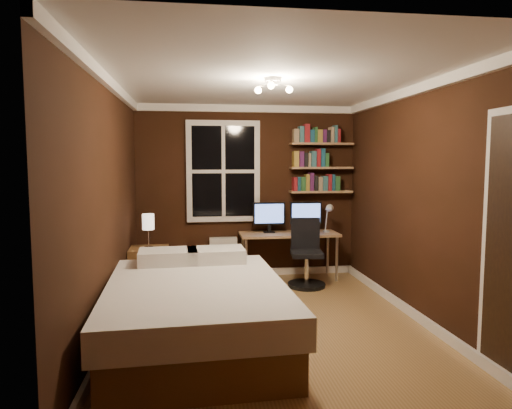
{
  "coord_description": "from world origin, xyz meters",
  "views": [
    {
      "loc": [
        -0.76,
        -4.54,
        1.69
      ],
      "look_at": [
        -0.09,
        0.45,
        1.22
      ],
      "focal_mm": 32.0,
      "sensor_mm": 36.0,
      "label": 1
    }
  ],
  "objects": [
    {
      "name": "floor",
      "position": [
        0.0,
        0.0,
        0.0
      ],
      "size": [
        4.2,
        4.2,
        0.0
      ],
      "primitive_type": "plane",
      "color": "olive",
      "rests_on": "ground"
    },
    {
      "name": "wall_back",
      "position": [
        0.0,
        2.1,
        1.25
      ],
      "size": [
        3.2,
        0.04,
        2.5
      ],
      "primitive_type": "cube",
      "color": "black",
      "rests_on": "ground"
    },
    {
      "name": "wall_left",
      "position": [
        -1.6,
        0.0,
        1.25
      ],
      "size": [
        0.04,
        4.2,
        2.5
      ],
      "primitive_type": "cube",
      "color": "black",
      "rests_on": "ground"
    },
    {
      "name": "wall_right",
      "position": [
        1.6,
        0.0,
        1.25
      ],
      "size": [
        0.04,
        4.2,
        2.5
      ],
      "primitive_type": "cube",
      "color": "black",
      "rests_on": "ground"
    },
    {
      "name": "ceiling",
      "position": [
        0.0,
        0.0,
        2.5
      ],
      "size": [
        3.2,
        4.2,
        0.02
      ],
      "primitive_type": "cube",
      "color": "white",
      "rests_on": "wall_back"
    },
    {
      "name": "window",
      "position": [
        -0.35,
        2.06,
        1.55
      ],
      "size": [
        1.06,
        0.06,
        1.46
      ],
      "primitive_type": "cube",
      "color": "white",
      "rests_on": "wall_back"
    },
    {
      "name": "ceiling_fixture",
      "position": [
        0.0,
        -0.1,
        2.4
      ],
      "size": [
        0.44,
        0.44,
        0.18
      ],
      "primitive_type": null,
      "color": "beige",
      "rests_on": "ceiling"
    },
    {
      "name": "bookshelf_lower",
      "position": [
        1.08,
        1.98,
        1.25
      ],
      "size": [
        0.92,
        0.22,
        0.03
      ],
      "primitive_type": "cube",
      "color": "#977049",
      "rests_on": "wall_back"
    },
    {
      "name": "books_row_lower",
      "position": [
        1.08,
        1.98,
        1.38
      ],
      "size": [
        0.66,
        0.16,
        0.23
      ],
      "primitive_type": null,
      "color": "maroon",
      "rests_on": "bookshelf_lower"
    },
    {
      "name": "bookshelf_middle",
      "position": [
        1.08,
        1.98,
        1.6
      ],
      "size": [
        0.92,
        0.22,
        0.03
      ],
      "primitive_type": "cube",
      "color": "#977049",
      "rests_on": "wall_back"
    },
    {
      "name": "books_row_middle",
      "position": [
        1.08,
        1.98,
        1.73
      ],
      "size": [
        0.48,
        0.16,
        0.23
      ],
      "primitive_type": null,
      "color": "navy",
      "rests_on": "bookshelf_middle"
    },
    {
      "name": "bookshelf_upper",
      "position": [
        1.08,
        1.98,
        1.95
      ],
      "size": [
        0.92,
        0.22,
        0.03
      ],
      "primitive_type": "cube",
      "color": "#977049",
      "rests_on": "wall_back"
    },
    {
      "name": "books_row_upper",
      "position": [
        1.08,
        1.98,
        2.08
      ],
      "size": [
        0.66,
        0.16,
        0.23
      ],
      "primitive_type": null,
      "color": "#29602E",
      "rests_on": "bookshelf_upper"
    },
    {
      "name": "bed",
      "position": [
        -0.76,
        -0.42,
        0.32
      ],
      "size": [
        1.68,
        2.27,
        0.75
      ],
      "rotation": [
        0.0,
        0.0,
        0.04
      ],
      "color": "brown",
      "rests_on": "ground"
    },
    {
      "name": "nightstand",
      "position": [
        -1.35,
        1.3,
        0.3
      ],
      "size": [
        0.49,
        0.49,
        0.6
      ],
      "primitive_type": "cube",
      "rotation": [
        0.0,
        0.0,
        0.02
      ],
      "color": "brown",
      "rests_on": "ground"
    },
    {
      "name": "bedside_lamp",
      "position": [
        -1.35,
        1.3,
        0.82
      ],
      "size": [
        0.15,
        0.15,
        0.43
      ],
      "primitive_type": null,
      "color": "#F5E4CC",
      "rests_on": "nightstand"
    },
    {
      "name": "radiator",
      "position": [
        -0.36,
        1.99,
        0.3
      ],
      "size": [
        0.4,
        0.14,
        0.59
      ],
      "primitive_type": "cube",
      "color": "silver",
      "rests_on": "ground"
    },
    {
      "name": "desk",
      "position": [
        0.57,
        1.82,
        0.61
      ],
      "size": [
        1.41,
        0.53,
        0.67
      ],
      "color": "#977049",
      "rests_on": "ground"
    },
    {
      "name": "monitor_left",
      "position": [
        0.29,
        1.89,
        0.89
      ],
      "size": [
        0.47,
        0.12,
        0.44
      ],
      "primitive_type": null,
      "color": "black",
      "rests_on": "desk"
    },
    {
      "name": "monitor_right",
      "position": [
        0.84,
        1.89,
        0.89
      ],
      "size": [
        0.47,
        0.12,
        0.44
      ],
      "primitive_type": null,
      "color": "black",
      "rests_on": "desk"
    },
    {
      "name": "desk_lamp",
      "position": [
        1.12,
        1.73,
        0.89
      ],
      "size": [
        0.14,
        0.32,
        0.44
      ],
      "primitive_type": null,
      "color": "silver",
      "rests_on": "desk"
    },
    {
      "name": "office_chair",
      "position": [
        0.73,
        1.41,
        0.34
      ],
      "size": [
        0.51,
        0.51,
        0.92
      ],
      "rotation": [
        0.0,
        0.0,
        -0.12
      ],
      "color": "black",
      "rests_on": "ground"
    }
  ]
}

